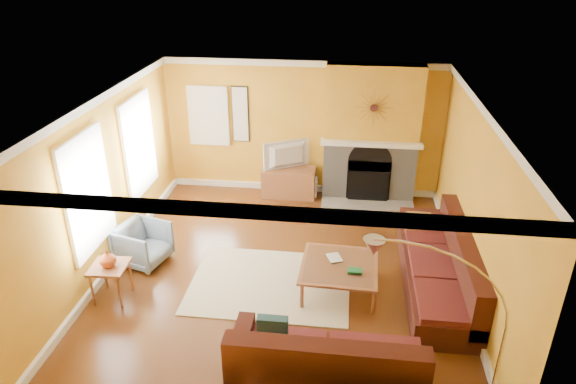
# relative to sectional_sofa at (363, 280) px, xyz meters

# --- Properties ---
(floor) EXTENTS (5.50, 6.00, 0.02)m
(floor) POSITION_rel_sectional_sofa_xyz_m (-1.22, 0.73, -0.46)
(floor) COLOR brown
(floor) RESTS_ON ground
(ceiling) EXTENTS (5.50, 6.00, 0.02)m
(ceiling) POSITION_rel_sectional_sofa_xyz_m (-1.22, 0.73, 2.26)
(ceiling) COLOR white
(ceiling) RESTS_ON ground
(wall_back) EXTENTS (5.50, 0.02, 2.70)m
(wall_back) POSITION_rel_sectional_sofa_xyz_m (-1.22, 3.74, 0.90)
(wall_back) COLOR gold
(wall_back) RESTS_ON ground
(wall_front) EXTENTS (5.50, 0.02, 2.70)m
(wall_front) POSITION_rel_sectional_sofa_xyz_m (-1.22, -2.28, 0.90)
(wall_front) COLOR gold
(wall_front) RESTS_ON ground
(wall_left) EXTENTS (0.02, 6.00, 2.70)m
(wall_left) POSITION_rel_sectional_sofa_xyz_m (-3.98, 0.73, 0.90)
(wall_left) COLOR gold
(wall_left) RESTS_ON ground
(wall_right) EXTENTS (0.02, 6.00, 2.70)m
(wall_right) POSITION_rel_sectional_sofa_xyz_m (1.54, 0.73, 0.90)
(wall_right) COLOR gold
(wall_right) RESTS_ON ground
(baseboard) EXTENTS (5.50, 6.00, 0.12)m
(baseboard) POSITION_rel_sectional_sofa_xyz_m (-1.22, 0.73, -0.39)
(baseboard) COLOR white
(baseboard) RESTS_ON floor
(crown_molding) EXTENTS (5.50, 6.00, 0.12)m
(crown_molding) POSITION_rel_sectional_sofa_xyz_m (-1.22, 0.73, 2.19)
(crown_molding) COLOR white
(crown_molding) RESTS_ON ceiling
(window_left_near) EXTENTS (0.06, 1.22, 1.72)m
(window_left_near) POSITION_rel_sectional_sofa_xyz_m (-3.94, 2.03, 1.05)
(window_left_near) COLOR white
(window_left_near) RESTS_ON wall_left
(window_left_far) EXTENTS (0.06, 1.22, 1.72)m
(window_left_far) POSITION_rel_sectional_sofa_xyz_m (-3.94, 0.13, 1.05)
(window_left_far) COLOR white
(window_left_far) RESTS_ON wall_left
(window_back) EXTENTS (0.82, 0.06, 1.22)m
(window_back) POSITION_rel_sectional_sofa_xyz_m (-3.12, 3.69, 1.10)
(window_back) COLOR white
(window_back) RESTS_ON wall_back
(wall_art) EXTENTS (0.34, 0.04, 1.14)m
(wall_art) POSITION_rel_sectional_sofa_xyz_m (-2.47, 3.70, 1.15)
(wall_art) COLOR white
(wall_art) RESTS_ON wall_back
(fireplace) EXTENTS (1.80, 0.40, 2.70)m
(fireplace) POSITION_rel_sectional_sofa_xyz_m (0.13, 3.53, 0.90)
(fireplace) COLOR gray
(fireplace) RESTS_ON floor
(mantel) EXTENTS (1.92, 0.22, 0.08)m
(mantel) POSITION_rel_sectional_sofa_xyz_m (0.13, 3.29, 0.80)
(mantel) COLOR white
(mantel) RESTS_ON fireplace
(hearth) EXTENTS (1.80, 0.70, 0.06)m
(hearth) POSITION_rel_sectional_sofa_xyz_m (0.13, 2.98, -0.42)
(hearth) COLOR gray
(hearth) RESTS_ON floor
(sunburst) EXTENTS (0.70, 0.04, 0.70)m
(sunburst) POSITION_rel_sectional_sofa_xyz_m (0.13, 3.30, 1.50)
(sunburst) COLOR olive
(sunburst) RESTS_ON fireplace
(rug) EXTENTS (2.40, 1.80, 0.02)m
(rug) POSITION_rel_sectional_sofa_xyz_m (-1.38, 0.36, -0.44)
(rug) COLOR beige
(rug) RESTS_ON floor
(sectional_sofa) EXTENTS (3.07, 3.94, 0.90)m
(sectional_sofa) POSITION_rel_sectional_sofa_xyz_m (0.00, 0.00, 0.00)
(sectional_sofa) COLOR #451C16
(sectional_sofa) RESTS_ON floor
(coffee_table) EXTENTS (1.15, 1.15, 0.44)m
(coffee_table) POSITION_rel_sectional_sofa_xyz_m (-0.35, 0.35, -0.23)
(coffee_table) COLOR white
(coffee_table) RESTS_ON floor
(media_console) EXTENTS (1.07, 0.48, 0.59)m
(media_console) POSITION_rel_sectional_sofa_xyz_m (-1.46, 3.42, -0.15)
(media_console) COLOR #975B36
(media_console) RESTS_ON floor
(tv) EXTENTS (0.92, 0.61, 0.57)m
(tv) POSITION_rel_sectional_sofa_xyz_m (-1.46, 3.42, 0.42)
(tv) COLOR black
(tv) RESTS_ON media_console
(subwoofer) EXTENTS (0.33, 0.33, 0.33)m
(subwoofer) POSITION_rel_sectional_sofa_xyz_m (-1.05, 3.54, -0.28)
(subwoofer) COLOR white
(subwoofer) RESTS_ON floor
(armchair) EXTENTS (0.90, 0.89, 0.67)m
(armchair) POSITION_rel_sectional_sofa_xyz_m (-3.49, 0.71, -0.12)
(armchair) COLOR gray
(armchair) RESTS_ON floor
(side_table) EXTENTS (0.53, 0.53, 0.56)m
(side_table) POSITION_rel_sectional_sofa_xyz_m (-3.59, -0.25, -0.17)
(side_table) COLOR #975B36
(side_table) RESTS_ON floor
(vase) EXTENTS (0.26, 0.26, 0.25)m
(vase) POSITION_rel_sectional_sofa_xyz_m (-3.59, -0.25, 0.23)
(vase) COLOR #CD5625
(vase) RESTS_ON side_table
(book) EXTENTS (0.27, 0.31, 0.03)m
(book) POSITION_rel_sectional_sofa_xyz_m (-0.51, 0.46, 0.00)
(book) COLOR white
(book) RESTS_ON coffee_table
(arc_lamp) EXTENTS (1.41, 0.36, 2.23)m
(arc_lamp) POSITION_rel_sectional_sofa_xyz_m (0.68, -1.90, 0.67)
(arc_lamp) COLOR silver
(arc_lamp) RESTS_ON floor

